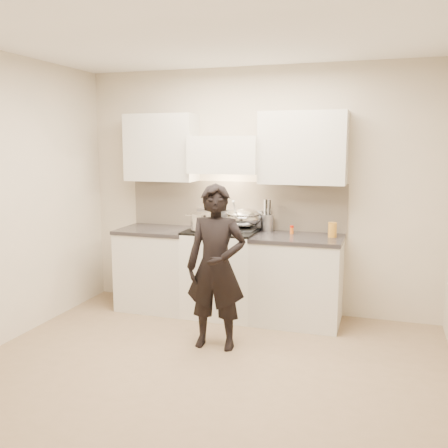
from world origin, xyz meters
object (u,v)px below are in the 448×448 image
object	(u,v)px
utensil_crock	(267,221)
counter_right	(297,279)
wok	(244,217)
person	(216,267)
stove	(222,272)

from	to	relation	value
utensil_crock	counter_right	bearing A→B (deg)	-28.48
counter_right	wok	world-z (taller)	wok
utensil_crock	person	world-z (taller)	person
stove	wok	size ratio (longest dim) A/B	1.89
counter_right	wok	distance (m)	0.89
wok	person	world-z (taller)	person
stove	wok	world-z (taller)	wok
stove	wok	distance (m)	0.64
utensil_crock	person	distance (m)	1.15
wok	utensil_crock	size ratio (longest dim) A/B	1.45
wok	utensil_crock	distance (m)	0.26
wok	utensil_crock	xyz separation A→B (m)	(0.25, 0.06, -0.04)
stove	person	bearing A→B (deg)	-75.61
stove	wok	bearing A→B (deg)	35.89
stove	utensil_crock	size ratio (longest dim) A/B	2.75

